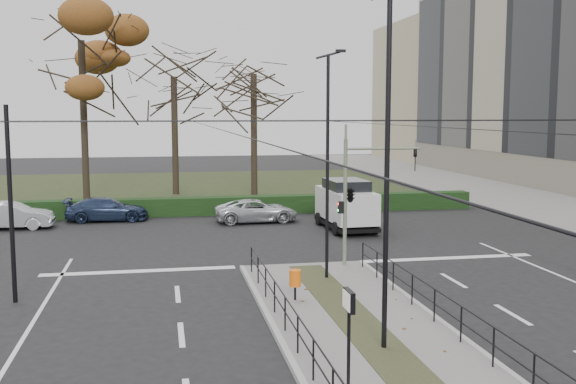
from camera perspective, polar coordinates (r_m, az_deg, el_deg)
The scene contains 19 objects.
ground at distance 20.72m, azimuth 4.10°, elevation -9.43°, with size 140.00×140.00×0.00m, color black.
median_island at distance 18.40m, azimuth 6.11°, elevation -11.33°, with size 4.40×15.00×0.14m, color slate.
sidewalk_east at distance 47.60m, azimuth 18.48°, elevation -0.44°, with size 8.00×90.00×0.14m, color slate.
park at distance 51.55m, azimuth -11.58°, elevation 0.28°, with size 38.00×26.00×0.10m, color black.
hedge at distance 38.20m, azimuth -11.89°, elevation -1.29°, with size 38.00×1.00×1.00m, color black.
median_railing at distance 18.04m, azimuth 6.24°, elevation -8.69°, with size 4.14×13.24×0.92m.
catenary at distance 21.59m, azimuth 3.08°, elevation 0.51°, with size 20.00×34.00×6.00m.
traffic_light at distance 24.88m, azimuth 5.47°, elevation -0.00°, with size 3.16×1.81×4.65m.
litter_bin at distance 20.42m, azimuth 0.61°, elevation -7.34°, with size 0.36×0.36×0.92m.
info_panel at distance 13.65m, azimuth 5.17°, elevation -10.13°, with size 0.12×0.56×2.13m.
streetlamp_median_near at distance 15.87m, azimuth 8.44°, elevation 1.95°, with size 0.71×0.15×8.50m.
streetlamp_median_far at distance 22.62m, azimuth 3.40°, elevation 2.40°, with size 0.64×0.13×7.69m.
parked_car_second at distance 36.08m, azimuth -22.42°, elevation -1.86°, with size 1.42×4.07×1.34m, color #B5B8BE.
parked_car_third at distance 37.11m, azimuth -15.08°, elevation -1.42°, with size 1.75×4.31×1.25m, color #1F2C48.
parked_car_fourth at distance 35.51m, azimuth -2.68°, elevation -1.59°, with size 2.00×4.34×1.21m, color #B5B8BE.
white_van at distance 33.27m, azimuth 4.93°, elevation -0.98°, with size 2.28×4.75×2.48m.
rust_tree at distance 45.11m, azimuth -17.11°, elevation 12.16°, with size 9.48×9.48×13.33m.
bare_tree_center at distance 46.32m, azimuth -2.92°, elevation 9.22°, with size 6.94×6.94×10.96m.
bare_tree_near at distance 47.27m, azimuth -9.64°, elevation 8.89°, with size 6.94×6.94×10.74m.
Camera 1 is at (-5.10, -19.23, 5.78)m, focal length 42.00 mm.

